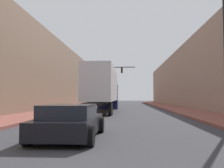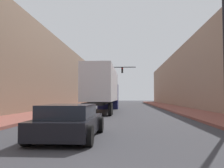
{
  "view_description": "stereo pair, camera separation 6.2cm",
  "coord_description": "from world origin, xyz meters",
  "px_view_note": "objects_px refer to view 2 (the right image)",
  "views": [
    {
      "loc": [
        0.64,
        -2.23,
        1.46
      ],
      "look_at": [
        -0.52,
        16.79,
        2.45
      ],
      "focal_mm": 40.0,
      "sensor_mm": 36.0,
      "label": 1
    },
    {
      "loc": [
        0.7,
        -2.23,
        1.46
      ],
      "look_at": [
        -0.52,
        16.79,
        2.45
      ],
      "focal_mm": 40.0,
      "sensor_mm": 36.0,
      "label": 2
    }
  ],
  "objects_px": {
    "sedan_car": "(69,122)",
    "traffic_signal_gantry": "(105,78)",
    "street_lamp": "(224,10)",
    "semi_truck": "(104,88)"
  },
  "relations": [
    {
      "from": "traffic_signal_gantry",
      "to": "sedan_car",
      "type": "bearing_deg",
      "value": -86.92
    },
    {
      "from": "sedan_car",
      "to": "street_lamp",
      "type": "height_order",
      "value": "street_lamp"
    },
    {
      "from": "semi_truck",
      "to": "street_lamp",
      "type": "distance_m",
      "value": 16.07
    },
    {
      "from": "street_lamp",
      "to": "semi_truck",
      "type": "bearing_deg",
      "value": 114.02
    },
    {
      "from": "sedan_car",
      "to": "traffic_signal_gantry",
      "type": "height_order",
      "value": "traffic_signal_gantry"
    },
    {
      "from": "traffic_signal_gantry",
      "to": "street_lamp",
      "type": "relative_size",
      "value": 0.84
    },
    {
      "from": "traffic_signal_gantry",
      "to": "street_lamp",
      "type": "bearing_deg",
      "value": -75.72
    },
    {
      "from": "semi_truck",
      "to": "traffic_signal_gantry",
      "type": "bearing_deg",
      "value": 94.88
    },
    {
      "from": "sedan_car",
      "to": "street_lamp",
      "type": "xyz_separation_m",
      "value": [
        6.1,
        1.65,
        4.48
      ]
    },
    {
      "from": "traffic_signal_gantry",
      "to": "street_lamp",
      "type": "distance_m",
      "value": 31.78
    }
  ]
}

